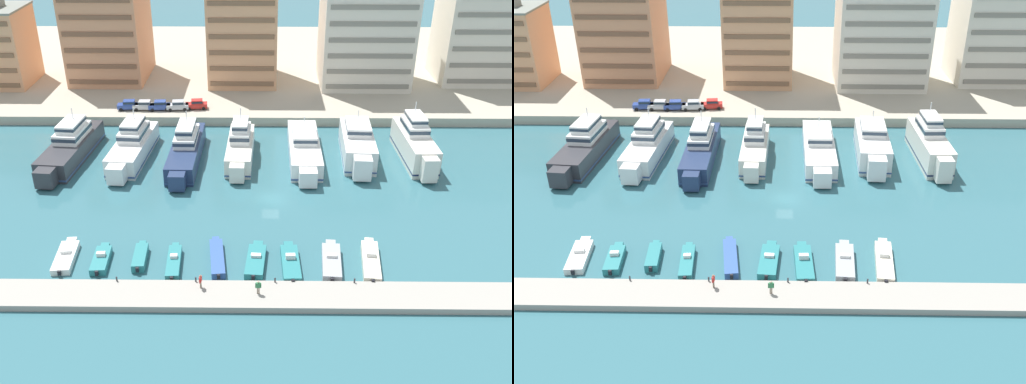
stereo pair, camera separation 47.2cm
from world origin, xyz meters
TOP-DOWN VIEW (x-y plane):
  - ground_plane at (0.00, 0.00)m, footprint 400.00×400.00m
  - quay_promenade at (0.00, 61.72)m, footprint 180.00×70.00m
  - pier_dock at (0.00, -21.96)m, footprint 120.00×4.62m
  - yacht_charcoal_far_left at (-32.32, 12.98)m, footprint 6.53×21.31m
  - yacht_white_left at (-22.31, 13.28)m, footprint 5.95×19.44m
  - yacht_navy_mid_left at (-13.52, 12.41)m, footprint 4.66×21.04m
  - yacht_ivory_center_left at (-4.82, 13.20)m, footprint 4.43×17.53m
  - yacht_white_center at (5.57, 13.57)m, footprint 4.98×20.93m
  - yacht_white_center_right at (14.20, 13.87)m, footprint 5.70×17.80m
  - yacht_ivory_mid_right at (23.36, 13.43)m, footprint 4.73×17.83m
  - motorboat_white_far_left at (-24.91, -14.83)m, footprint 2.65×7.37m
  - motorboat_teal_left at (-20.47, -15.45)m, footprint 2.17×6.14m
  - motorboat_teal_mid_left at (-15.88, -14.95)m, footprint 1.80×5.80m
  - motorboat_teal_center_left at (-11.70, -15.91)m, footprint 1.93×7.16m
  - motorboat_blue_center at (-6.63, -14.95)m, footprint 2.40×8.11m
  - motorboat_teal_center_right at (-1.97, -15.45)m, footprint 2.61×7.37m
  - motorboat_teal_mid_right at (2.14, -15.97)m, footprint 2.30×7.90m
  - motorboat_grey_right at (7.01, -15.70)m, footprint 2.66×7.94m
  - motorboat_cream_far_right at (11.71, -15.51)m, footprint 2.74×8.73m
  - car_blue_far_left at (-26.45, 30.58)m, footprint 4.24×2.22m
  - car_silver_left at (-23.50, 30.45)m, footprint 4.13×1.98m
  - car_blue_mid_left at (-20.57, 30.41)m, footprint 4.25×2.24m
  - car_silver_center_left at (-17.19, 30.50)m, footprint 4.24×2.22m
  - car_red_center at (-13.71, 31.10)m, footprint 4.25×2.25m
  - apartment_block_left at (-33.84, 50.56)m, footprint 15.68×17.72m
  - apartment_block_mid_left at (-5.42, 48.59)m, footprint 14.32×15.26m
  - apartment_block_center_left at (19.81, 47.28)m, footprint 18.43×15.31m
  - apartment_block_center at (46.09, 50.19)m, footprint 20.72×14.54m
  - pedestrian_near_edge at (-8.00, -20.95)m, footprint 0.33×0.65m
  - pedestrian_mid_deck at (-1.63, -21.92)m, footprint 0.66×0.24m
  - bollard_west at (-17.56, -19.91)m, footprint 0.20×0.20m
  - bollard_west_mid at (-8.66, -19.91)m, footprint 0.20×0.20m
  - bollard_east_mid at (0.24, -19.91)m, footprint 0.20×0.20m
  - bollard_east at (9.13, -19.91)m, footprint 0.20×0.20m

SIDE VIEW (x-z plane):
  - ground_plane at x=0.00m, z-range 0.00..0.00m
  - pier_dock at x=0.00m, z-range 0.00..0.77m
  - motorboat_white_far_left at x=-24.91m, z-range -0.19..1.04m
  - motorboat_teal_center_right at x=-1.97m, z-range -0.16..1.05m
  - motorboat_blue_center at x=-6.63m, z-range 0.00..0.90m
  - motorboat_teal_left at x=-20.47m, z-range -0.21..1.14m
  - motorboat_teal_center_left at x=-11.70m, z-range -0.18..1.15m
  - motorboat_teal_mid_left at x=-15.88m, z-range 0.00..1.02m
  - motorboat_teal_mid_right at x=2.14m, z-range -0.27..1.30m
  - motorboat_cream_far_right at x=11.71m, z-range -0.22..1.30m
  - motorboat_grey_right at x=7.01m, z-range -0.16..1.28m
  - quay_promenade at x=0.00m, z-range 0.00..1.70m
  - bollard_west at x=-17.56m, z-range 0.79..1.40m
  - bollard_west_mid at x=-8.66m, z-range 0.79..1.40m
  - bollard_east_mid at x=0.24m, z-range 0.79..1.40m
  - bollard_east at x=9.13m, z-range 0.79..1.40m
  - yacht_white_center at x=5.57m, z-range -1.32..4.82m
  - pedestrian_mid_deck at x=-1.63m, z-range 0.93..2.64m
  - pedestrian_near_edge at x=-8.00m, z-range 0.93..2.65m
  - yacht_navy_mid_left at x=-13.52m, z-range -1.73..5.83m
  - yacht_charcoal_far_left at x=-32.32m, z-range -1.72..6.03m
  - yacht_white_left at x=-22.31m, z-range -1.72..6.07m
  - yacht_ivory_center_left at x=-4.82m, z-range -1.77..6.17m
  - yacht_white_center_right at x=14.20m, z-range -1.35..5.95m
  - car_blue_far_left at x=-26.45m, z-range 1.77..3.57m
  - car_silver_left at x=-23.50m, z-range 1.77..3.57m
  - car_blue_mid_left at x=-20.57m, z-range 1.77..3.57m
  - car_silver_center_left at x=-17.19m, z-range 1.77..3.57m
  - car_red_center at x=-13.71m, z-range 1.77..3.57m
  - yacht_ivory_mid_right at x=23.36m, z-range -1.75..7.20m
  - apartment_block_center at x=46.09m, z-range 0.75..26.44m
  - apartment_block_center_left at x=19.81m, z-range 0.75..27.92m
  - apartment_block_mid_left at x=-5.42m, z-range 0.76..28.52m
  - apartment_block_left at x=-33.84m, z-range 0.75..29.04m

